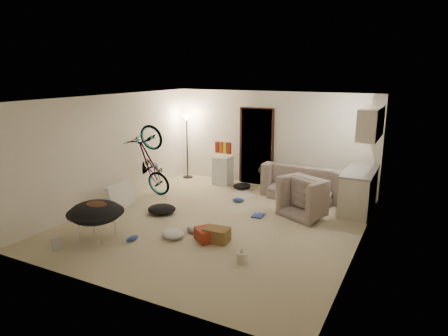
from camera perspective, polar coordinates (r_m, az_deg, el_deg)
The scene contains 37 objects.
floor at distance 8.26m, azimuth -0.87°, elevation -7.71°, with size 5.50×6.00×0.02m, color #BEB492.
ceiling at distance 7.70m, azimuth -0.94°, elevation 10.02°, with size 5.50×6.00×0.02m, color white.
wall_back at distance 10.58m, azimuth 6.81°, elevation 4.09°, with size 5.50×0.02×2.50m, color white.
wall_front at distance 5.51m, azimuth -15.88°, elevation -5.44°, with size 5.50×0.02×2.50m, color white.
wall_left at distance 9.47m, azimuth -15.81°, elevation 2.52°, with size 0.02×6.00×2.50m, color white.
wall_right at distance 7.05m, azimuth 19.29°, elevation -1.51°, with size 0.02×6.00×2.50m, color white.
doorway at distance 10.73m, azimuth 4.70°, elevation 3.02°, with size 0.85×0.10×2.04m, color black.
door_trim at distance 10.70m, azimuth 4.64°, elevation 3.00°, with size 0.97×0.04×2.10m, color #361B13.
floor_lamp at distance 11.31m, azimuth -5.33°, elevation 5.04°, with size 0.28×0.28×1.81m.
kitchen_counter at distance 9.22m, azimuth 18.69°, elevation -3.18°, with size 0.60×1.50×0.88m, color beige.
counter_top at distance 9.10m, azimuth 18.92°, elevation -0.41°, with size 0.64×1.54×0.04m, color gray.
kitchen_uppers at distance 8.90m, azimuth 20.27°, elevation 6.06°, with size 0.38×1.40×0.65m, color beige.
sofa at distance 9.94m, azimuth 11.53°, elevation -2.38°, with size 2.02×0.79×0.59m, color #3F473E.
armchair at distance 8.75m, azimuth 12.52°, elevation -4.52°, with size 0.97×0.85×0.63m, color #3F473E.
bicycle at distance 9.95m, azimuth -10.45°, elevation -1.24°, with size 0.63×1.81×0.95m, color black.
book_asset at distance 7.54m, azimuth -23.36°, elevation -10.93°, with size 0.18×0.25×0.02m, color maroon.
mini_fridge at distance 10.83m, azimuth -0.17°, elevation -0.32°, with size 0.44×0.44×0.75m, color white.
snack_box_0 at distance 10.77m, azimuth -0.98°, elevation 3.00°, with size 0.10×0.07×0.30m, color maroon.
snack_box_1 at distance 10.72m, azimuth -0.41°, elevation 2.95°, with size 0.10×0.07×0.30m, color #C24C18.
snack_box_2 at distance 10.66m, azimuth 0.16°, elevation 2.89°, with size 0.10×0.07×0.30m, color gold.
snack_box_3 at distance 10.61m, azimuth 0.74°, elevation 2.83°, with size 0.10×0.07×0.30m, color maroon.
saucer_chair at distance 7.64m, azimuth -17.82°, elevation -6.72°, with size 1.02×1.02×0.72m.
hoodie at distance 7.52m, azimuth -17.82°, elevation -5.39°, with size 0.48×0.40×0.22m, color #482918.
sofa_drape at distance 10.16m, azimuth 6.44°, elevation -0.41°, with size 0.56×0.46×0.28m, color black.
tv_box at distance 9.20m, azimuth -14.50°, elevation -3.86°, with size 0.11×0.90×0.59m, color silver.
drink_case_a at distance 7.30m, azimuth -1.08°, elevation -9.53°, with size 0.45×0.32×0.26m, color brown.
drink_case_b at distance 7.34m, azimuth -2.69°, elevation -9.51°, with size 0.40×0.29×0.23m, color maroon.
juicer at distance 6.58m, azimuth 2.57°, elevation -12.52°, with size 0.17×0.17×0.25m.
newspaper at distance 9.97m, azimuth 2.88°, elevation -3.81°, with size 0.43×0.57×0.01m, color beige.
book_blue at distance 8.56m, azimuth 4.87°, elevation -6.78°, with size 0.22×0.30×0.03m, color #2A4297.
book_white at distance 9.01m, azimuth -7.95°, elevation -5.84°, with size 0.18×0.24×0.02m, color silver.
shoe_0 at distance 9.38m, azimuth 2.05°, elevation -4.62°, with size 0.29×0.12×0.11m, color #2A4297.
shoe_2 at distance 7.54m, azimuth -13.00°, elevation -9.78°, with size 0.26×0.11×0.10m, color #2A4297.
shoe_3 at distance 7.71m, azimuth -4.69°, elevation -8.86°, with size 0.28×0.12×0.10m, color slate.
clothes_lump_a at distance 8.77m, azimuth -8.88°, elevation -5.83°, with size 0.61×0.52×0.20m, color black.
clothes_lump_b at distance 10.47m, azimuth 2.57°, elevation -2.57°, with size 0.46×0.40×0.14m, color black.
clothes_lump_c at distance 7.55m, azimuth -7.32°, elevation -9.30°, with size 0.46×0.40×0.14m, color silver.
Camera 1 is at (3.62, -6.77, 3.02)m, focal length 32.00 mm.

